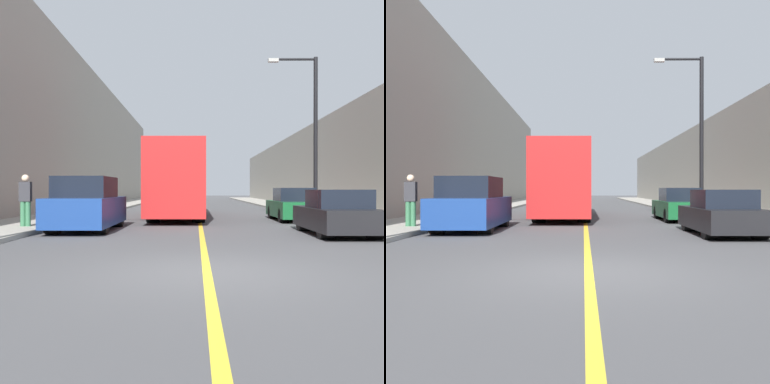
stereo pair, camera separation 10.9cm
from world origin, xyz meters
The scene contains 12 objects.
ground_plane centered at (0.00, 0.00, 0.00)m, with size 200.00×200.00×0.00m, color #474749.
sidewalk_left centered at (-7.08, 30.00, 0.07)m, with size 3.38×72.00×0.14m, color #9E998E.
sidewalk_right centered at (7.08, 30.00, 0.07)m, with size 3.38×72.00×0.14m, color #9E998E.
building_row_left centered at (-10.77, 30.00, 5.72)m, with size 4.00×72.00×11.44m, color gray.
building_row_right centered at (10.77, 30.00, 3.26)m, with size 4.00×72.00×6.52m, color gray.
road_center_line centered at (0.00, 30.00, 0.00)m, with size 0.16×72.00×0.01m, color gold.
bus centered at (-1.07, 15.35, 1.90)m, with size 2.57×11.15×3.57m.
parked_suv_left centered at (-4.06, 8.10, 0.88)m, with size 2.02×4.84×1.90m.
car_right_near centered at (4.32, 6.51, 0.66)m, with size 1.85×4.28×1.45m.
car_right_mid centered at (4.36, 13.15, 0.69)m, with size 1.79×4.53×1.53m.
street_lamp_right centered at (5.50, 14.17, 4.55)m, with size 2.42×0.24×7.79m.
pedestrian centered at (-6.27, 8.10, 1.10)m, with size 0.41×0.26×1.85m.
Camera 1 is at (-0.21, -7.86, 1.46)m, focal length 42.00 mm.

